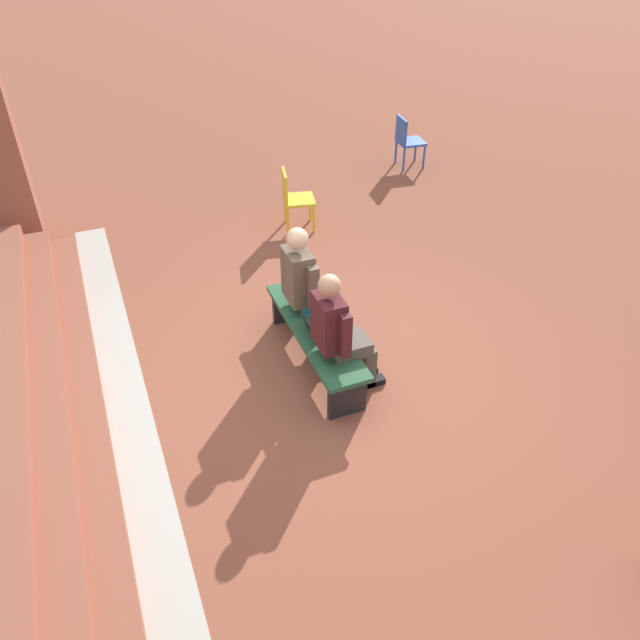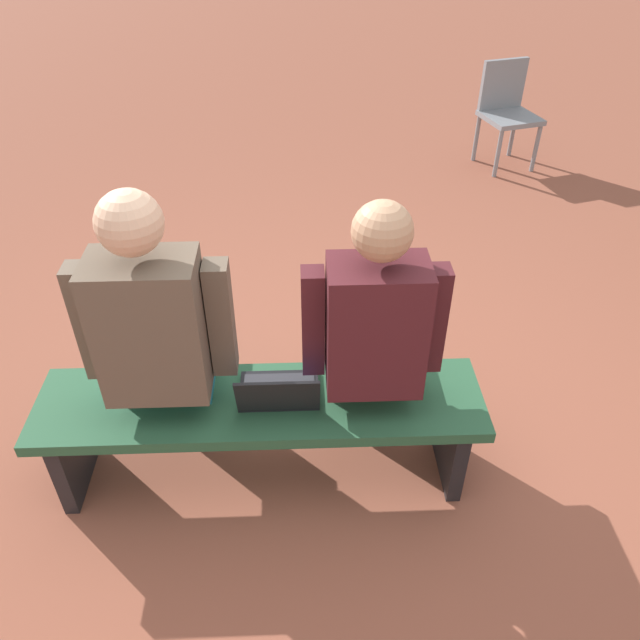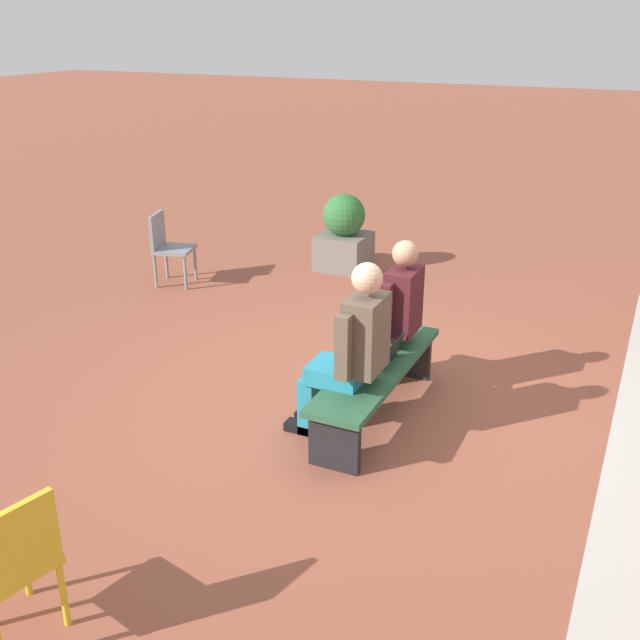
# 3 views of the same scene
# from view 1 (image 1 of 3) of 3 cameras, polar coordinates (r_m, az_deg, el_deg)

# --- Properties ---
(ground_plane) EXTENTS (60.00, 60.00, 0.00)m
(ground_plane) POSITION_cam_1_polar(r_m,az_deg,el_deg) (6.40, 0.86, -4.60)
(ground_plane) COLOR brown
(concrete_strip) EXTENTS (7.70, 0.40, 0.01)m
(concrete_strip) POSITION_cam_1_polar(r_m,az_deg,el_deg) (6.24, -17.07, -7.89)
(concrete_strip) COLOR #B7B2A8
(concrete_strip) RESTS_ON ground
(brick_steps) EXTENTS (6.90, 0.90, 0.45)m
(brick_steps) POSITION_cam_1_polar(r_m,az_deg,el_deg) (6.18, -24.22, -8.24)
(brick_steps) COLOR #93513D
(brick_steps) RESTS_ON ground
(bench) EXTENTS (1.80, 0.44, 0.45)m
(bench) POSITION_cam_1_polar(r_m,az_deg,el_deg) (6.27, -0.43, -1.39)
(bench) COLOR #285638
(bench) RESTS_ON ground
(person_student) EXTENTS (0.53, 0.68, 1.33)m
(person_student) POSITION_cam_1_polar(r_m,az_deg,el_deg) (5.75, 1.79, -0.92)
(person_student) COLOR #4C473D
(person_student) RESTS_ON ground
(person_adult) EXTENTS (0.57, 0.72, 1.39)m
(person_adult) POSITION_cam_1_polar(r_m,az_deg,el_deg) (6.34, -1.06, 3.33)
(person_adult) COLOR teal
(person_adult) RESTS_ON ground
(laptop) EXTENTS (0.32, 0.29, 0.21)m
(laptop) POSITION_cam_1_polar(r_m,az_deg,el_deg) (6.12, -0.28, -0.75)
(laptop) COLOR black
(laptop) RESTS_ON bench
(plastic_chair_far_left) EXTENTS (0.46, 0.46, 0.84)m
(plastic_chair_far_left) POSITION_cam_1_polar(r_m,az_deg,el_deg) (10.86, 7.95, 16.10)
(plastic_chair_far_left) COLOR #2D56B7
(plastic_chair_far_left) RESTS_ON ground
(plastic_chair_by_pillar) EXTENTS (0.51, 0.51, 0.84)m
(plastic_chair_by_pillar) POSITION_cam_1_polar(r_m,az_deg,el_deg) (8.75, -2.46, 11.26)
(plastic_chair_by_pillar) COLOR gold
(plastic_chair_by_pillar) RESTS_ON ground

